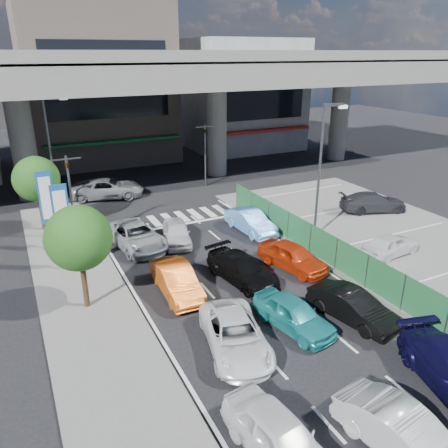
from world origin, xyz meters
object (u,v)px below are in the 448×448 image
van_white_back_left (280,438)px  taxi_teal_mid (293,314)px  taxi_orange_right (293,256)px  traffic_cone (292,233)px  signboard_far (47,200)px  sedan_black_mid (242,269)px  signboard_near (62,216)px  street_lamp_left (52,144)px  traffic_light_left (69,177)px  parked_sedan_white (391,245)px  tree_near (79,238)px  kei_truck_front_right (250,221)px  street_lamp_right (323,161)px  hatch_white_back_mid (406,435)px  sedan_white_mid_left (235,335)px  hatch_black_mid_right (352,306)px  crossing_wagon_silver (108,188)px  traffic_light_right (205,140)px  tree_far (36,179)px  parked_sedan_dgrey (373,202)px  taxi_orange_left (177,280)px  sedan_white_front_mid (177,233)px  wagon_silver_front_left (136,236)px

van_white_back_left → taxi_teal_mid: size_ratio=1.05×
taxi_orange_right → traffic_cone: 3.92m
signboard_far → sedan_black_mid: (7.97, -7.86, -2.41)m
signboard_far → taxi_teal_mid: 14.84m
signboard_near → street_lamp_left: bearing=85.0°
van_white_back_left → taxi_orange_right: bearing=45.7°
traffic_light_left → parked_sedan_white: (15.33, -10.04, -3.26)m
tree_near → kei_truck_front_right: (10.89, 4.49, -2.70)m
signboard_near → street_lamp_right: bearing=-7.9°
taxi_teal_mid → parked_sedan_white: size_ratio=1.07×
signboard_far → hatch_white_back_mid: size_ratio=1.12×
sedan_white_mid_left → hatch_black_mid_right: hatch_black_mid_right is taller
van_white_back_left → hatch_white_back_mid: bearing=-32.7°
traffic_light_left → signboard_near: (-1.00, -4.01, -0.87)m
crossing_wagon_silver → traffic_light_right: bearing=-77.8°
signboard_far → tree_far: tree_far is taller
street_lamp_right → kei_truck_front_right: 5.80m
traffic_light_left → street_lamp_left: street_lamp_left is taller
signboard_far → crossing_wagon_silver: signboard_far is taller
sedan_black_mid → traffic_light_right: bearing=62.5°
taxi_teal_mid → traffic_cone: 9.29m
parked_sedan_dgrey → taxi_teal_mid: bearing=143.5°
street_lamp_right → crossing_wagon_silver: 17.13m
sedan_white_mid_left → kei_truck_front_right: (6.34, 9.97, 0.05)m
tree_far → taxi_orange_left: bearing=-66.5°
traffic_light_left → hatch_black_mid_right: traffic_light_left is taller
sedan_black_mid → parked_sedan_dgrey: parked_sedan_dgrey is taller
street_lamp_right → hatch_black_mid_right: street_lamp_right is taller
signboard_far → hatch_white_back_mid: (7.21, -18.76, -2.37)m
taxi_teal_mid → sedan_white_front_mid: (-1.22, 10.28, -0.02)m
signboard_near → signboard_far: same height
street_lamp_right → signboard_far: street_lamp_right is taller
tree_far → wagon_silver_front_left: tree_far is taller
hatch_white_back_mid → tree_far: bearing=97.4°
traffic_light_right → street_lamp_right: street_lamp_right is taller
tree_far → taxi_orange_right: bearing=-45.5°
parked_sedan_dgrey → van_white_back_left: bearing=148.3°
traffic_light_right → kei_truck_front_right: (-1.61, -10.51, -3.25)m
sedan_white_front_mid → crossing_wagon_silver: 10.64m
tree_near → van_white_back_left: bearing=-71.6°
street_lamp_right → taxi_orange_left: bearing=-165.7°
taxi_teal_mid → street_lamp_left: bearing=98.8°
taxi_orange_left → crossing_wagon_silver: bearing=90.8°
signboard_far → taxi_orange_right: 13.70m
street_lamp_left → taxi_teal_mid: (6.67, -19.30, -4.11)m
tree_far → taxi_orange_right: 16.16m
traffic_light_right → taxi_orange_right: bearing=-97.6°
sedan_black_mid → parked_sedan_white: 8.84m
signboard_near → van_white_back_left: size_ratio=1.16×
taxi_orange_left → sedan_black_mid: (3.35, -0.27, -0.04)m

